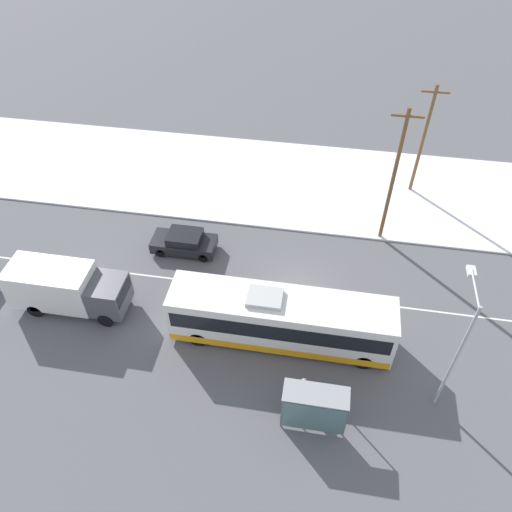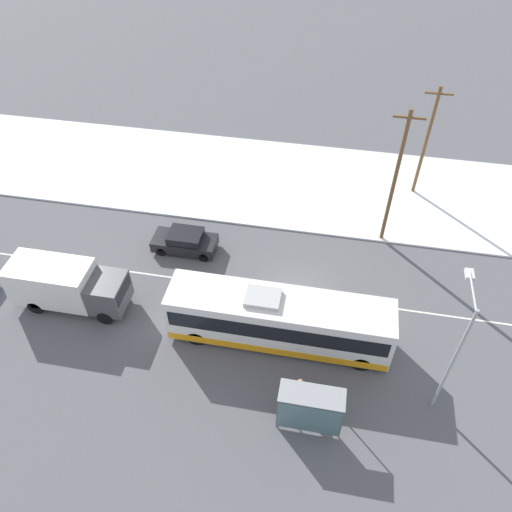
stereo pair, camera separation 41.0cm
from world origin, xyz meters
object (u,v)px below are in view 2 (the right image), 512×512
box_truck (66,284)px  pedestrian_at_stop (300,388)px  utility_pole_snowlot (426,141)px  city_bus (279,320)px  utility_pole_roadside (395,178)px  bus_shelter (310,408)px  sedan_car (185,240)px  streetlamp (457,341)px

box_truck → pedestrian_at_stop: 14.32m
utility_pole_snowlot → city_bus: bearing=-117.5°
utility_pole_roadside → box_truck: bearing=-153.1°
pedestrian_at_stop → bus_shelter: bearing=-64.3°
box_truck → utility_pole_snowlot: utility_pole_snowlot is taller
sedan_car → city_bus: bearing=139.7°
box_truck → sedan_car: box_truck is taller
city_bus → sedan_car: size_ratio=2.89×
streetlamp → utility_pole_snowlot: 17.09m
bus_shelter → sedan_car: bearing=130.5°
city_bus → streetlamp: 8.87m
city_bus → utility_pole_snowlot: size_ratio=1.43×
city_bus → streetlamp: size_ratio=1.61×
city_bus → utility_pole_snowlot: bearing=62.5°
city_bus → utility_pole_roadside: bearing=59.4°
utility_pole_snowlot → bus_shelter: bearing=-105.8°
sedan_car → bus_shelter: bus_shelter is taller
box_truck → streetlamp: size_ratio=0.89×
pedestrian_at_stop → streetlamp: (6.50, 1.43, 3.53)m
sedan_car → streetlamp: size_ratio=0.56×
city_bus → utility_pole_roadside: utility_pole_roadside is taller
pedestrian_at_stop → streetlamp: streetlamp is taller
box_truck → pedestrian_at_stop: size_ratio=3.64×
sedan_car → utility_pole_snowlot: utility_pole_snowlot is taller
bus_shelter → city_bus: bearing=114.4°
utility_pole_snowlot → pedestrian_at_stop: bearing=-108.5°
bus_shelter → utility_pole_snowlot: utility_pole_snowlot is taller
streetlamp → utility_pole_roadside: 11.71m
box_truck → bus_shelter: size_ratio=2.17×
streetlamp → utility_pole_snowlot: size_ratio=0.89×
streetlamp → utility_pole_roadside: size_ratio=0.78×
utility_pole_snowlot → utility_pole_roadside: bearing=-111.8°
sedan_car → pedestrian_at_stop: pedestrian_at_stop is taller
sedan_car → streetlamp: (15.05, -8.03, 3.85)m
box_truck → utility_pole_roadside: (17.73, 9.01, 3.29)m
sedan_car → utility_pole_snowlot: 17.66m
city_bus → box_truck: size_ratio=1.80×
utility_pole_roadside → utility_pole_snowlot: (2.26, 5.66, -0.59)m
pedestrian_at_stop → bus_shelter: bus_shelter is taller
streetlamp → utility_pole_roadside: bearing=102.6°
city_bus → sedan_car: 9.18m
pedestrian_at_stop → utility_pole_snowlot: utility_pole_snowlot is taller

